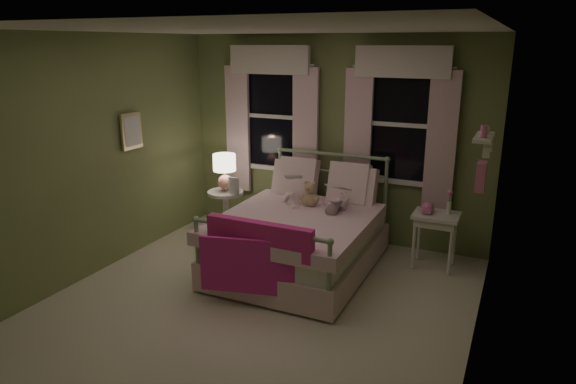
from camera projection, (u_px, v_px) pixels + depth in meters
The scene contains 18 objects.
room_shell at pixel (255, 177), 4.71m from camera, with size 4.20×4.20×4.20m.
bed at pixel (301, 236), 5.80m from camera, with size 1.58×2.04×1.18m.
pink_throw at pixel (258, 250), 4.84m from camera, with size 1.10×0.30×0.71m.
child_left at pixel (294, 176), 6.11m from camera, with size 0.29×0.19×0.79m, color #F7D1DD.
child_right at pixel (338, 181), 5.89m from camera, with size 0.38×0.30×0.79m, color #F7D1DD.
book_left at pixel (285, 181), 5.90m from camera, with size 0.20×0.27×0.03m, color beige.
book_right at pixel (331, 190), 5.68m from camera, with size 0.20×0.27×0.02m, color beige.
teddy_bear at pixel (310, 196), 5.91m from camera, with size 0.23×0.19×0.31m.
nightstand_left at pixel (226, 208), 6.67m from camera, with size 0.46×0.46×0.65m.
table_lamp at pixel (225, 168), 6.52m from camera, with size 0.29×0.29×0.46m.
book_nightstand at pixel (229, 193), 6.49m from camera, with size 0.16×0.22×0.02m, color beige.
nightstand_right at pixel (436, 222), 5.76m from camera, with size 0.50×0.40×0.64m.
pink_toy at pixel (428, 208), 5.75m from camera, with size 0.14×0.19×0.14m.
bud_vase at pixel (449, 202), 5.69m from camera, with size 0.06×0.06×0.28m.
window_left at pixel (271, 111), 6.73m from camera, with size 1.34×0.13×1.96m.
window_right at pixel (400, 119), 6.05m from camera, with size 1.34×0.13×1.96m.
wall_shelf at pixel (483, 157), 4.50m from camera, with size 0.15×0.50×0.60m.
framed_picture at pixel (132, 131), 5.96m from camera, with size 0.03×0.32×0.42m.
Camera 1 is at (2.19, -4.01, 2.49)m, focal length 32.00 mm.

